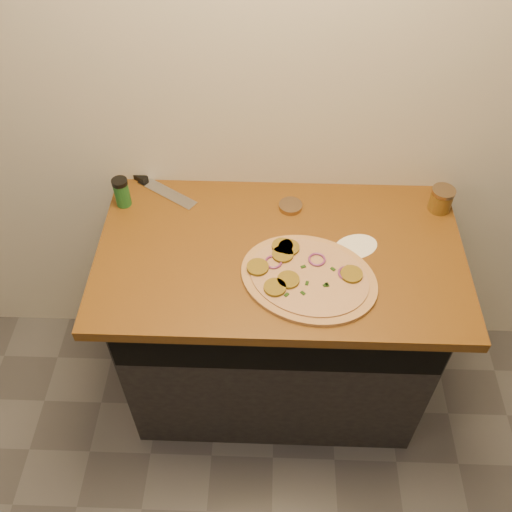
{
  "coord_description": "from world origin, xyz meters",
  "views": [
    {
      "loc": [
        -0.04,
        0.16,
        2.27
      ],
      "look_at": [
        -0.08,
        1.34,
        0.95
      ],
      "focal_mm": 40.0,
      "sensor_mm": 36.0,
      "label": 1
    }
  ],
  "objects_px": {
    "spice_shaker": "(122,192)",
    "pizza": "(307,276)",
    "salsa_jar": "(441,199)",
    "chefs_knife": "(148,182)"
  },
  "relations": [
    {
      "from": "pizza",
      "to": "spice_shaker",
      "type": "xyz_separation_m",
      "value": [
        -0.63,
        0.32,
        0.04
      ]
    },
    {
      "from": "spice_shaker",
      "to": "salsa_jar",
      "type": "bearing_deg",
      "value": 0.67
    },
    {
      "from": "pizza",
      "to": "salsa_jar",
      "type": "bearing_deg",
      "value": 35.37
    },
    {
      "from": "spice_shaker",
      "to": "pizza",
      "type": "bearing_deg",
      "value": -26.72
    },
    {
      "from": "pizza",
      "to": "spice_shaker",
      "type": "relative_size",
      "value": 5.01
    },
    {
      "from": "pizza",
      "to": "spice_shaker",
      "type": "bearing_deg",
      "value": 153.28
    },
    {
      "from": "salsa_jar",
      "to": "spice_shaker",
      "type": "bearing_deg",
      "value": -179.33
    },
    {
      "from": "chefs_knife",
      "to": "spice_shaker",
      "type": "distance_m",
      "value": 0.14
    },
    {
      "from": "salsa_jar",
      "to": "spice_shaker",
      "type": "relative_size",
      "value": 0.8
    },
    {
      "from": "salsa_jar",
      "to": "spice_shaker",
      "type": "xyz_separation_m",
      "value": [
        -1.1,
        -0.01,
        0.01
      ]
    }
  ]
}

